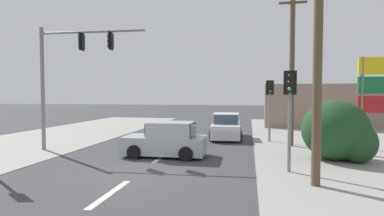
{
  "coord_description": "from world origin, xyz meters",
  "views": [
    {
      "loc": [
        3.75,
        -9.54,
        2.72
      ],
      "look_at": [
        1.15,
        4.0,
        2.11
      ],
      "focal_mm": 28.0,
      "sensor_mm": 36.0,
      "label": 1
    }
  ],
  "objects_px": {
    "utility_pole_foreground_right": "(313,20)",
    "pedestal_signal_right_kerb": "(290,104)",
    "hatchback_kerbside_parked": "(166,141)",
    "utility_pole_midground_right": "(292,60)",
    "pedestal_signal_far_median": "(270,100)",
    "sedan_crossing_left": "(226,127)",
    "shopping_plaza_sign": "(381,90)",
    "traffic_signal_mast": "(67,65)"
  },
  "relations": [
    {
      "from": "utility_pole_foreground_right",
      "to": "pedestal_signal_right_kerb",
      "type": "relative_size",
      "value": 2.56
    },
    {
      "from": "pedestal_signal_right_kerb",
      "to": "hatchback_kerbside_parked",
      "type": "distance_m",
      "value": 5.57
    },
    {
      "from": "utility_pole_midground_right",
      "to": "hatchback_kerbside_parked",
      "type": "xyz_separation_m",
      "value": [
        -5.77,
        -3.76,
        -3.84
      ]
    },
    {
      "from": "utility_pole_foreground_right",
      "to": "hatchback_kerbside_parked",
      "type": "height_order",
      "value": "utility_pole_foreground_right"
    },
    {
      "from": "pedestal_signal_far_median",
      "to": "hatchback_kerbside_parked",
      "type": "bearing_deg",
      "value": -132.83
    },
    {
      "from": "utility_pole_midground_right",
      "to": "pedestal_signal_right_kerb",
      "type": "xyz_separation_m",
      "value": [
        -0.8,
        -5.62,
        -2.12
      ]
    },
    {
      "from": "utility_pole_foreground_right",
      "to": "hatchback_kerbside_parked",
      "type": "relative_size",
      "value": 2.49
    },
    {
      "from": "sedan_crossing_left",
      "to": "hatchback_kerbside_parked",
      "type": "relative_size",
      "value": 1.18
    },
    {
      "from": "shopping_plaza_sign",
      "to": "sedan_crossing_left",
      "type": "relative_size",
      "value": 1.07
    },
    {
      "from": "sedan_crossing_left",
      "to": "hatchback_kerbside_parked",
      "type": "bearing_deg",
      "value": -109.59
    },
    {
      "from": "utility_pole_foreground_right",
      "to": "traffic_signal_mast",
      "type": "xyz_separation_m",
      "value": [
        -10.46,
        3.77,
        -0.77
      ]
    },
    {
      "from": "utility_pole_midground_right",
      "to": "pedestal_signal_far_median",
      "type": "xyz_separation_m",
      "value": [
        -1.02,
        1.37,
        -2.12
      ]
    },
    {
      "from": "sedan_crossing_left",
      "to": "hatchback_kerbside_parked",
      "type": "height_order",
      "value": "sedan_crossing_left"
    },
    {
      "from": "sedan_crossing_left",
      "to": "hatchback_kerbside_parked",
      "type": "distance_m",
      "value": 6.46
    },
    {
      "from": "pedestal_signal_right_kerb",
      "to": "shopping_plaza_sign",
      "type": "relative_size",
      "value": 0.77
    },
    {
      "from": "utility_pole_foreground_right",
      "to": "shopping_plaza_sign",
      "type": "xyz_separation_m",
      "value": [
        4.53,
        6.88,
        -1.93
      ]
    },
    {
      "from": "hatchback_kerbside_parked",
      "to": "utility_pole_foreground_right",
      "type": "bearing_deg",
      "value": -32.03
    },
    {
      "from": "pedestal_signal_right_kerb",
      "to": "shopping_plaza_sign",
      "type": "distance_m",
      "value": 7.33
    },
    {
      "from": "utility_pole_midground_right",
      "to": "hatchback_kerbside_parked",
      "type": "height_order",
      "value": "utility_pole_midground_right"
    },
    {
      "from": "traffic_signal_mast",
      "to": "shopping_plaza_sign",
      "type": "height_order",
      "value": "traffic_signal_mast"
    },
    {
      "from": "utility_pole_midground_right",
      "to": "sedan_crossing_left",
      "type": "bearing_deg",
      "value": 147.05
    },
    {
      "from": "utility_pole_midground_right",
      "to": "shopping_plaza_sign",
      "type": "relative_size",
      "value": 1.87
    },
    {
      "from": "shopping_plaza_sign",
      "to": "hatchback_kerbside_parked",
      "type": "relative_size",
      "value": 1.26
    },
    {
      "from": "utility_pole_foreground_right",
      "to": "shopping_plaza_sign",
      "type": "height_order",
      "value": "utility_pole_foreground_right"
    },
    {
      "from": "hatchback_kerbside_parked",
      "to": "sedan_crossing_left",
      "type": "bearing_deg",
      "value": 70.41
    },
    {
      "from": "shopping_plaza_sign",
      "to": "hatchback_kerbside_parked",
      "type": "distance_m",
      "value": 10.77
    },
    {
      "from": "hatchback_kerbside_parked",
      "to": "traffic_signal_mast",
      "type": "bearing_deg",
      "value": 175.52
    },
    {
      "from": "shopping_plaza_sign",
      "to": "hatchback_kerbside_parked",
      "type": "xyz_separation_m",
      "value": [
        -9.93,
        -3.5,
        -2.28
      ]
    },
    {
      "from": "pedestal_signal_far_median",
      "to": "hatchback_kerbside_parked",
      "type": "relative_size",
      "value": 0.97
    },
    {
      "from": "utility_pole_midground_right",
      "to": "traffic_signal_mast",
      "type": "xyz_separation_m",
      "value": [
        -10.83,
        -3.36,
        -0.39
      ]
    },
    {
      "from": "utility_pole_midground_right",
      "to": "sedan_crossing_left",
      "type": "distance_m",
      "value": 5.75
    },
    {
      "from": "utility_pole_foreground_right",
      "to": "shopping_plaza_sign",
      "type": "distance_m",
      "value": 8.46
    },
    {
      "from": "utility_pole_foreground_right",
      "to": "traffic_signal_mast",
      "type": "bearing_deg",
      "value": 160.18
    },
    {
      "from": "shopping_plaza_sign",
      "to": "hatchback_kerbside_parked",
      "type": "height_order",
      "value": "shopping_plaza_sign"
    },
    {
      "from": "pedestal_signal_right_kerb",
      "to": "pedestal_signal_far_median",
      "type": "distance_m",
      "value": 6.99
    },
    {
      "from": "utility_pole_foreground_right",
      "to": "pedestal_signal_right_kerb",
      "type": "height_order",
      "value": "utility_pole_foreground_right"
    },
    {
      "from": "utility_pole_midground_right",
      "to": "pedestal_signal_right_kerb",
      "type": "height_order",
      "value": "utility_pole_midground_right"
    },
    {
      "from": "pedestal_signal_right_kerb",
      "to": "shopping_plaza_sign",
      "type": "xyz_separation_m",
      "value": [
        4.96,
        5.37,
        0.57
      ]
    },
    {
      "from": "traffic_signal_mast",
      "to": "hatchback_kerbside_parked",
      "type": "bearing_deg",
      "value": -4.48
    },
    {
      "from": "traffic_signal_mast",
      "to": "hatchback_kerbside_parked",
      "type": "relative_size",
      "value": 1.64
    },
    {
      "from": "pedestal_signal_far_median",
      "to": "hatchback_kerbside_parked",
      "type": "xyz_separation_m",
      "value": [
        -4.75,
        -5.12,
        -1.71
      ]
    },
    {
      "from": "utility_pole_foreground_right",
      "to": "sedan_crossing_left",
      "type": "distance_m",
      "value": 10.85
    }
  ]
}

